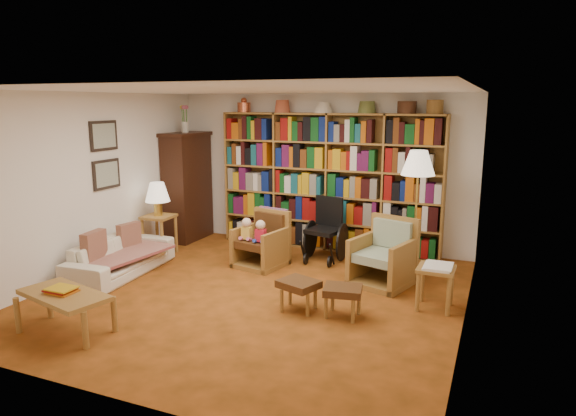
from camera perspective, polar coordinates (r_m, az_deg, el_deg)
The scene contains 23 objects.
floor at distance 6.54m, azimuth -3.91°, elevation -9.56°, with size 5.00×5.00×0.00m, color #A34F19.
ceiling at distance 6.09m, azimuth -4.25°, elevation 12.92°, with size 5.00×5.00×0.00m, color white.
wall_back at distance 8.47m, azimuth 3.56°, elevation 4.10°, with size 5.00×5.00×0.00m, color white.
wall_front at distance 4.17m, azimuth -19.71°, elevation -4.52°, with size 5.00×5.00×0.00m, color white.
wall_left at distance 7.64m, azimuth -21.09°, elevation 2.50°, with size 5.00×5.00×0.00m, color white.
wall_right at distance 5.56m, azimuth 19.64°, elevation -0.59°, with size 5.00×5.00×0.00m, color white.
bookshelf at distance 8.26m, azimuth 4.47°, elevation 3.33°, with size 3.60×0.30×2.42m.
curio_cabinet at distance 9.07m, azimuth -11.12°, elevation 2.51°, with size 0.50×0.95×2.40m.
framed_pictures at distance 7.80m, azimuth -19.66°, elevation 5.56°, with size 0.03×0.52×0.97m.
sofa at distance 7.55m, azimuth -18.08°, elevation -5.16°, with size 0.68×1.73×0.51m, color #EBE3C7.
sofa_throw at distance 7.50m, azimuth -17.81°, elevation -4.87°, with size 0.71×1.33×0.04m, color #C5B08F.
cushion_left at distance 7.83m, azimuth -17.24°, elevation -3.01°, with size 0.11×0.36×0.36m, color maroon.
cushion_right at distance 7.33m, azimuth -20.73°, elevation -4.24°, with size 0.13×0.40×0.40m, color maroon.
side_table_lamp at distance 8.32m, azimuth -14.14°, elevation -1.84°, with size 0.46×0.46×0.63m.
table_lamp at distance 8.22m, azimuth -14.31°, elevation 1.61°, with size 0.38×0.38×0.52m.
armchair_leather at distance 7.58m, azimuth -2.81°, elevation -3.84°, with size 0.77×0.79×0.82m.
armchair_sage at distance 6.96m, azimuth 10.59°, elevation -5.51°, with size 0.90×0.91×0.87m.
wheelchair at distance 7.85m, azimuth 4.25°, elevation -2.60°, with size 0.55×0.76×0.95m.
floor_lamp at distance 7.16m, azimuth 14.25°, elevation 4.33°, with size 0.46×0.46×1.73m.
side_table_papers at distance 6.21m, azimuth 16.10°, elevation -7.14°, with size 0.42×0.42×0.53m.
footstool_a at distance 5.96m, azimuth 1.19°, elevation -8.67°, with size 0.52×0.48×0.36m.
footstool_b at distance 5.82m, azimuth 6.11°, elevation -9.29°, with size 0.48×0.43×0.35m.
coffee_table at distance 5.86m, azimuth -23.59°, elevation -9.14°, with size 1.09×0.72×0.49m.
Camera 1 is at (2.75, -5.44, 2.37)m, focal length 32.00 mm.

